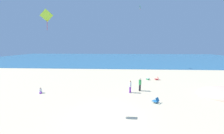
{
  "coord_description": "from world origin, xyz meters",
  "views": [
    {
      "loc": [
        1.04,
        -10.51,
        5.84
      ],
      "look_at": [
        0.0,
        7.86,
        2.95
      ],
      "focal_mm": 22.25,
      "sensor_mm": 36.0,
      "label": 1
    }
  ],
  "objects_px": {
    "beach_chair_far_right": "(156,100)",
    "kite_green": "(140,7)",
    "cooler_box": "(148,79)",
    "person_2": "(41,91)",
    "beach_chair_mid_beach": "(157,79)",
    "person_0": "(130,86)",
    "person_3": "(140,84)",
    "kite_lime": "(46,16)"
  },
  "relations": [
    {
      "from": "person_2",
      "to": "person_3",
      "type": "xyz_separation_m",
      "value": [
        12.37,
        1.54,
        0.71
      ]
    },
    {
      "from": "cooler_box",
      "to": "person_3",
      "type": "relative_size",
      "value": 0.35
    },
    {
      "from": "beach_chair_mid_beach",
      "to": "person_0",
      "type": "height_order",
      "value": "person_0"
    },
    {
      "from": "person_2",
      "to": "beach_chair_far_right",
      "type": "bearing_deg",
      "value": 52.42
    },
    {
      "from": "beach_chair_far_right",
      "to": "person_2",
      "type": "bearing_deg",
      "value": 31.46
    },
    {
      "from": "cooler_box",
      "to": "beach_chair_mid_beach",
      "type": "bearing_deg",
      "value": 1.56
    },
    {
      "from": "beach_chair_far_right",
      "to": "kite_lime",
      "type": "height_order",
      "value": "kite_lime"
    },
    {
      "from": "beach_chair_far_right",
      "to": "kite_lime",
      "type": "xyz_separation_m",
      "value": [
        -9.6,
        -2.45,
        7.88
      ]
    },
    {
      "from": "beach_chair_mid_beach",
      "to": "beach_chair_far_right",
      "type": "relative_size",
      "value": 0.82
    },
    {
      "from": "beach_chair_far_right",
      "to": "kite_green",
      "type": "distance_m",
      "value": 27.51
    },
    {
      "from": "kite_green",
      "to": "kite_lime",
      "type": "relative_size",
      "value": 0.85
    },
    {
      "from": "person_0",
      "to": "person_2",
      "type": "bearing_deg",
      "value": 37.96
    },
    {
      "from": "cooler_box",
      "to": "person_2",
      "type": "distance_m",
      "value": 16.39
    },
    {
      "from": "person_3",
      "to": "kite_green",
      "type": "relative_size",
      "value": 1.19
    },
    {
      "from": "cooler_box",
      "to": "kite_green",
      "type": "distance_m",
      "value": 20.16
    },
    {
      "from": "person_0",
      "to": "kite_green",
      "type": "height_order",
      "value": "kite_green"
    },
    {
      "from": "beach_chair_far_right",
      "to": "cooler_box",
      "type": "height_order",
      "value": "beach_chair_far_right"
    },
    {
      "from": "beach_chair_far_right",
      "to": "cooler_box",
      "type": "xyz_separation_m",
      "value": [
        1.1,
        9.73,
        -0.14
      ]
    },
    {
      "from": "person_2",
      "to": "kite_green",
      "type": "bearing_deg",
      "value": 116.67
    },
    {
      "from": "beach_chair_mid_beach",
      "to": "kite_lime",
      "type": "relative_size",
      "value": 0.41
    },
    {
      "from": "kite_green",
      "to": "kite_lime",
      "type": "height_order",
      "value": "kite_green"
    },
    {
      "from": "beach_chair_mid_beach",
      "to": "cooler_box",
      "type": "distance_m",
      "value": 1.55
    },
    {
      "from": "beach_chair_mid_beach",
      "to": "kite_green",
      "type": "height_order",
      "value": "kite_green"
    },
    {
      "from": "beach_chair_mid_beach",
      "to": "beach_chair_far_right",
      "type": "bearing_deg",
      "value": 77.66
    },
    {
      "from": "cooler_box",
      "to": "kite_green",
      "type": "bearing_deg",
      "value": 89.63
    },
    {
      "from": "person_2",
      "to": "beach_chair_mid_beach",
      "type": "bearing_deg",
      "value": 86.89
    },
    {
      "from": "beach_chair_mid_beach",
      "to": "person_0",
      "type": "distance_m",
      "value": 8.48
    },
    {
      "from": "kite_lime",
      "to": "person_2",
      "type": "bearing_deg",
      "value": 129.59
    },
    {
      "from": "beach_chair_mid_beach",
      "to": "person_2",
      "type": "relative_size",
      "value": 0.97
    },
    {
      "from": "person_2",
      "to": "kite_green",
      "type": "relative_size",
      "value": 0.49
    },
    {
      "from": "person_0",
      "to": "person_3",
      "type": "height_order",
      "value": "person_3"
    },
    {
      "from": "person_3",
      "to": "beach_chair_mid_beach",
      "type": "bearing_deg",
      "value": 99.92
    },
    {
      "from": "beach_chair_mid_beach",
      "to": "kite_green",
      "type": "xyz_separation_m",
      "value": [
        -1.46,
        13.24,
        15.08
      ]
    },
    {
      "from": "person_2",
      "to": "person_3",
      "type": "height_order",
      "value": "person_3"
    },
    {
      "from": "cooler_box",
      "to": "person_3",
      "type": "distance_m",
      "value": 6.38
    },
    {
      "from": "beach_chair_mid_beach",
      "to": "person_3",
      "type": "height_order",
      "value": "person_3"
    },
    {
      "from": "cooler_box",
      "to": "person_2",
      "type": "height_order",
      "value": "person_2"
    },
    {
      "from": "person_3",
      "to": "person_2",
      "type": "bearing_deg",
      "value": -130.77
    },
    {
      "from": "cooler_box",
      "to": "person_2",
      "type": "xyz_separation_m",
      "value": [
        -14.58,
        -7.47,
        0.11
      ]
    },
    {
      "from": "beach_chair_far_right",
      "to": "kite_lime",
      "type": "bearing_deg",
      "value": 55.25
    },
    {
      "from": "person_0",
      "to": "beach_chair_far_right",
      "type": "bearing_deg",
      "value": 162.94
    },
    {
      "from": "cooler_box",
      "to": "kite_green",
      "type": "relative_size",
      "value": 0.42
    }
  ]
}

